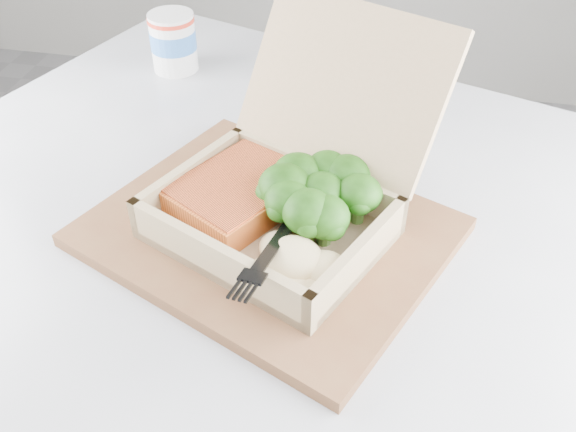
% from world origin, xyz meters
% --- Properties ---
extents(cafe_table, '(1.09, 1.09, 0.75)m').
position_xyz_m(cafe_table, '(-0.36, 0.27, 0.56)').
color(cafe_table, black).
rests_on(cafe_table, floor).
extents(serving_tray, '(0.42, 0.38, 0.01)m').
position_xyz_m(serving_tray, '(-0.32, 0.26, 0.76)').
color(serving_tray, brown).
rests_on(serving_tray, cafe_table).
extents(takeout_container, '(0.30, 0.32, 0.18)m').
position_xyz_m(takeout_container, '(-0.30, 0.29, 0.81)').
color(takeout_container, tan).
rests_on(takeout_container, serving_tray).
extents(salmon_fillet, '(0.16, 0.17, 0.03)m').
position_xyz_m(salmon_fillet, '(-0.35, 0.28, 0.79)').
color(salmon_fillet, orange).
rests_on(salmon_fillet, takeout_container).
extents(broccoli_pile, '(0.13, 0.13, 0.05)m').
position_xyz_m(broccoli_pile, '(-0.27, 0.28, 0.80)').
color(broccoli_pile, '#286D18').
rests_on(broccoli_pile, takeout_container).
extents(mashed_potatoes, '(0.09, 0.08, 0.03)m').
position_xyz_m(mashed_potatoes, '(-0.28, 0.20, 0.79)').
color(mashed_potatoes, beige).
rests_on(mashed_potatoes, takeout_container).
extents(plastic_fork, '(0.04, 0.15, 0.02)m').
position_xyz_m(plastic_fork, '(-0.29, 0.22, 0.80)').
color(plastic_fork, black).
rests_on(plastic_fork, mashed_potatoes).
extents(paper_cup, '(0.07, 0.07, 0.08)m').
position_xyz_m(paper_cup, '(-0.53, 0.60, 0.80)').
color(paper_cup, silver).
rests_on(paper_cup, cafe_table).
extents(receipt, '(0.13, 0.15, 0.00)m').
position_xyz_m(receipt, '(-0.25, 0.44, 0.75)').
color(receipt, white).
rests_on(receipt, cafe_table).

